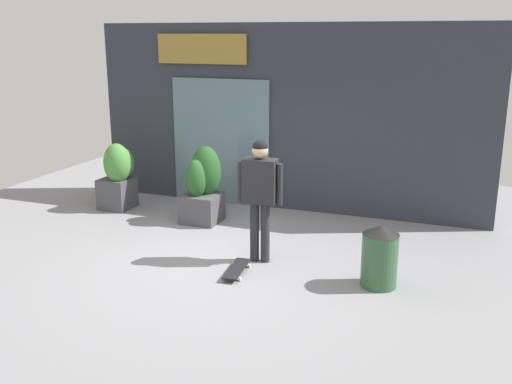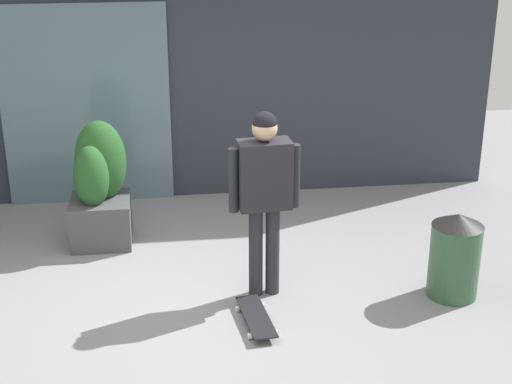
{
  "view_description": "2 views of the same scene",
  "coord_description": "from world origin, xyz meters",
  "px_view_note": "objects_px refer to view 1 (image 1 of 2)",
  "views": [
    {
      "loc": [
        3.24,
        -7.25,
        3.19
      ],
      "look_at": [
        0.44,
        0.17,
        1.02
      ],
      "focal_mm": 40.72,
      "sensor_mm": 36.0,
      "label": 1
    },
    {
      "loc": [
        -0.4,
        -6.28,
        3.59
      ],
      "look_at": [
        0.44,
        0.17,
        1.02
      ],
      "focal_mm": 54.26,
      "sensor_mm": 36.0,
      "label": 2
    }
  ],
  "objects_px": {
    "planter_box_right": "(118,174)",
    "trash_bin": "(380,256)",
    "planter_box_left": "(203,187)",
    "skateboarder": "(260,187)",
    "skateboard": "(237,269)"
  },
  "relations": [
    {
      "from": "skateboarder",
      "to": "skateboard",
      "type": "distance_m",
      "value": 1.18
    },
    {
      "from": "skateboarder",
      "to": "trash_bin",
      "type": "height_order",
      "value": "skateboarder"
    },
    {
      "from": "skateboarder",
      "to": "trash_bin",
      "type": "bearing_deg",
      "value": 76.97
    },
    {
      "from": "planter_box_right",
      "to": "trash_bin",
      "type": "height_order",
      "value": "planter_box_right"
    },
    {
      "from": "skateboarder",
      "to": "planter_box_right",
      "type": "height_order",
      "value": "skateboarder"
    },
    {
      "from": "skateboarder",
      "to": "planter_box_right",
      "type": "distance_m",
      "value": 3.76
    },
    {
      "from": "planter_box_left",
      "to": "planter_box_right",
      "type": "height_order",
      "value": "planter_box_left"
    },
    {
      "from": "skateboard",
      "to": "planter_box_left",
      "type": "xyz_separation_m",
      "value": [
        -1.43,
        1.93,
        0.56
      ]
    },
    {
      "from": "planter_box_left",
      "to": "trash_bin",
      "type": "bearing_deg",
      "value": -26.44
    },
    {
      "from": "skateboard",
      "to": "trash_bin",
      "type": "xyz_separation_m",
      "value": [
        1.89,
        0.27,
        0.35
      ]
    },
    {
      "from": "planter_box_left",
      "to": "planter_box_right",
      "type": "xyz_separation_m",
      "value": [
        -1.82,
        0.16,
        0.05
      ]
    },
    {
      "from": "skateboarder",
      "to": "trash_bin",
      "type": "distance_m",
      "value": 1.9
    },
    {
      "from": "skateboard",
      "to": "trash_bin",
      "type": "bearing_deg",
      "value": 91.73
    },
    {
      "from": "planter_box_right",
      "to": "trash_bin",
      "type": "xyz_separation_m",
      "value": [
        5.15,
        -1.81,
        -0.25
      ]
    },
    {
      "from": "planter_box_left",
      "to": "skateboarder",
      "type": "bearing_deg",
      "value": -41.42
    }
  ]
}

